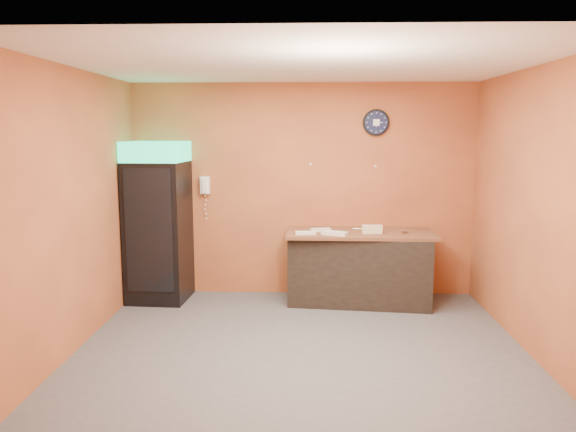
{
  "coord_description": "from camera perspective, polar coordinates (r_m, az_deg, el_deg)",
  "views": [
    {
      "loc": [
        0.05,
        -5.4,
        2.18
      ],
      "look_at": [
        -0.15,
        0.6,
        1.27
      ],
      "focal_mm": 35.0,
      "sensor_mm": 36.0,
      "label": 1
    }
  ],
  "objects": [
    {
      "name": "back_wall",
      "position": [
        7.44,
        1.51,
        2.64
      ],
      "size": [
        4.5,
        0.02,
        2.8
      ],
      "primitive_type": "cube",
      "color": "#B96334",
      "rests_on": "floor"
    },
    {
      "name": "wrapped_sandwich_mid",
      "position": [
        6.88,
        4.76,
        -1.75
      ],
      "size": [
        0.33,
        0.24,
        0.04
      ],
      "primitive_type": "cube",
      "rotation": [
        0.0,
        0.0,
        -0.42
      ],
      "color": "silver",
      "rests_on": "butcher_paper"
    },
    {
      "name": "beverage_cooler",
      "position": [
        7.35,
        -13.09,
        -0.81
      ],
      "size": [
        0.76,
        0.77,
        2.05
      ],
      "rotation": [
        0.0,
        0.0,
        -0.07
      ],
      "color": "black",
      "rests_on": "floor"
    },
    {
      "name": "wall_clock",
      "position": [
        7.42,
        8.94,
        9.37
      ],
      "size": [
        0.34,
        0.06,
        0.34
      ],
      "color": "black",
      "rests_on": "back_wall"
    },
    {
      "name": "kitchen_tool",
      "position": [
        7.29,
        7.82,
        -1.14
      ],
      "size": [
        0.06,
        0.06,
        0.06
      ],
      "primitive_type": "cylinder",
      "color": "silver",
      "rests_on": "butcher_paper"
    },
    {
      "name": "prep_counter",
      "position": [
        7.25,
        7.29,
        -5.31
      ],
      "size": [
        1.83,
        0.96,
        0.88
      ],
      "primitive_type": "cube",
      "rotation": [
        0.0,
        0.0,
        -0.11
      ],
      "color": "black",
      "rests_on": "floor"
    },
    {
      "name": "sub_roll_stack",
      "position": [
        7.03,
        8.53,
        -1.35
      ],
      "size": [
        0.25,
        0.1,
        0.1
      ],
      "rotation": [
        0.0,
        0.0,
        0.08
      ],
      "color": "beige",
      "rests_on": "butcher_paper"
    },
    {
      "name": "wrapped_sandwich_left",
      "position": [
        6.9,
        1.79,
        -1.73
      ],
      "size": [
        0.26,
        0.13,
        0.04
      ],
      "primitive_type": "cube",
      "rotation": [
        0.0,
        0.0,
        0.12
      ],
      "color": "silver",
      "rests_on": "butcher_paper"
    },
    {
      "name": "butcher_paper",
      "position": [
        7.15,
        7.36,
        -1.74
      ],
      "size": [
        1.88,
        0.9,
        0.04
      ],
      "primitive_type": "cube",
      "rotation": [
        0.0,
        0.0,
        -0.02
      ],
      "color": "brown",
      "rests_on": "prep_counter"
    },
    {
      "name": "wall_phone",
      "position": [
        7.5,
        -8.43,
        3.11
      ],
      "size": [
        0.12,
        0.11,
        0.23
      ],
      "color": "white",
      "rests_on": "back_wall"
    },
    {
      "name": "floor",
      "position": [
        5.82,
        1.31,
        -13.34
      ],
      "size": [
        4.5,
        4.5,
        0.0
      ],
      "primitive_type": "plane",
      "color": "#47474C",
      "rests_on": "ground"
    },
    {
      "name": "wrapped_sandwich_right",
      "position": [
        7.12,
        3.32,
        -1.41
      ],
      "size": [
        0.27,
        0.15,
        0.04
      ],
      "primitive_type": "cube",
      "rotation": [
        0.0,
        0.0,
        0.23
      ],
      "color": "silver",
      "rests_on": "butcher_paper"
    },
    {
      "name": "right_wall",
      "position": [
        5.88,
        23.86,
        0.29
      ],
      "size": [
        0.02,
        4.0,
        2.8
      ],
      "primitive_type": "cube",
      "color": "#B96334",
      "rests_on": "floor"
    },
    {
      "name": "left_wall",
      "position": [
        5.92,
        -21.0,
        0.5
      ],
      "size": [
        0.02,
        4.0,
        2.8
      ],
      "primitive_type": "cube",
      "color": "#B96334",
      "rests_on": "floor"
    },
    {
      "name": "ceiling",
      "position": [
        5.43,
        1.41,
        15.21
      ],
      "size": [
        4.5,
        4.0,
        0.02
      ],
      "primitive_type": "cube",
      "color": "white",
      "rests_on": "back_wall"
    }
  ]
}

